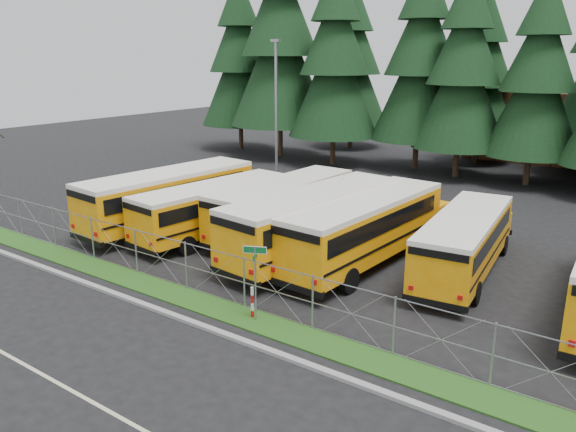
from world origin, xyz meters
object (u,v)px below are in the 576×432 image
at_px(bus_5, 368,230).
at_px(light_standard, 276,106).
at_px(bus_2, 220,210).
at_px(bus_3, 288,208).
at_px(street_sign, 255,268).
at_px(bus_1, 175,199).
at_px(striped_bollard, 252,303).
at_px(bus_4, 321,224).
at_px(bus_6, 466,244).

height_order(bus_5, light_standard, light_standard).
bearing_deg(bus_2, bus_3, 44.83).
relative_size(bus_3, street_sign, 3.94).
height_order(bus_1, bus_3, bus_1).
xyz_separation_m(street_sign, striped_bollard, (-0.26, 0.13, -1.43)).
bearing_deg(bus_5, striped_bollard, -91.87).
bearing_deg(bus_3, bus_1, -156.06).
bearing_deg(bus_1, light_standard, 106.96).
height_order(bus_4, bus_5, bus_4).
xyz_separation_m(bus_3, striped_bollard, (4.62, -8.68, -0.85)).
relative_size(bus_3, light_standard, 1.09).
bearing_deg(street_sign, bus_5, 86.50).
xyz_separation_m(bus_6, street_sign, (-4.50, -8.72, 0.68)).
distance_m(striped_bollard, light_standard, 23.75).
bearing_deg(striped_bollard, bus_2, 138.57).
distance_m(street_sign, light_standard, 23.74).
xyz_separation_m(bus_1, light_standard, (-2.63, 12.83, 3.94)).
bearing_deg(light_standard, bus_4, -46.61).
height_order(bus_5, street_sign, bus_5).
bearing_deg(bus_1, bus_2, 7.93).
distance_m(bus_1, bus_5, 11.22).
bearing_deg(bus_5, bus_1, -171.13).
bearing_deg(bus_4, bus_6, 21.63).
bearing_deg(bus_4, light_standard, 140.03).
height_order(bus_6, street_sign, street_sign).
bearing_deg(bus_2, light_standard, 120.93).
bearing_deg(bus_4, bus_2, -169.35).
distance_m(bus_6, street_sign, 9.84).
relative_size(bus_4, street_sign, 4.27).
bearing_deg(bus_3, street_sign, -58.66).
distance_m(bus_6, light_standard, 21.17).
xyz_separation_m(bus_2, bus_4, (5.90, 0.41, 0.18)).
bearing_deg(light_standard, bus_1, -78.40).
height_order(bus_3, bus_6, bus_3).
xyz_separation_m(bus_5, light_standard, (-13.80, 11.81, 3.97)).
distance_m(bus_2, striped_bollard, 9.87).
xyz_separation_m(bus_3, bus_4, (3.13, -1.76, 0.12)).
distance_m(bus_1, bus_4, 8.99).
bearing_deg(bus_5, bus_6, 20.24).
bearing_deg(bus_2, bus_1, -170.72).
height_order(bus_6, light_standard, light_standard).
xyz_separation_m(bus_1, striped_bollard, (10.45, -6.38, -0.96)).
bearing_deg(bus_1, bus_3, 26.91).
height_order(bus_4, striped_bollard, bus_4).
xyz_separation_m(bus_4, bus_5, (2.20, 0.47, -0.03)).
distance_m(bus_1, bus_2, 3.08).
height_order(bus_1, bus_5, bus_1).
bearing_deg(bus_5, light_standard, 143.11).
bearing_deg(bus_4, bus_3, 157.37).
height_order(bus_6, striped_bollard, bus_6).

